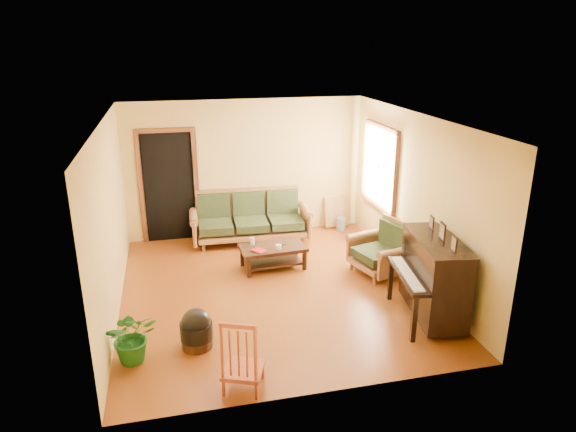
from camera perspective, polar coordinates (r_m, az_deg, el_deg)
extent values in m
plane|color=#622B0C|center=(7.95, -1.66, -8.13)|extent=(5.00, 5.00, 0.00)
cube|color=black|center=(9.76, -13.09, 3.10)|extent=(1.08, 0.16, 2.05)
cube|color=white|center=(9.23, 10.18, 5.44)|extent=(0.12, 1.36, 1.46)
cube|color=brown|center=(9.62, -4.18, -0.16)|extent=(2.22, 0.99, 0.94)
cube|color=black|center=(8.57, -1.68, -4.58)|extent=(1.11, 0.67, 0.39)
cube|color=brown|center=(8.42, 10.06, -3.53)|extent=(1.04, 1.07, 0.88)
cube|color=black|center=(7.21, 15.94, -6.79)|extent=(0.97, 1.42, 1.16)
cylinder|color=black|center=(6.60, -10.12, -12.70)|extent=(0.42, 0.42, 0.39)
cube|color=#9C3C1C|center=(5.73, -5.06, -14.82)|extent=(0.56, 0.58, 0.90)
cube|color=gold|center=(10.42, 5.42, 0.52)|extent=(0.50, 0.15, 0.66)
cylinder|color=#2F508D|center=(10.34, 5.95, -0.85)|extent=(0.26, 0.26, 0.25)
imported|color=#185419|center=(6.46, -16.90, -12.66)|extent=(0.64, 0.57, 0.66)
imported|color=maroon|center=(8.26, -3.62, -4.03)|extent=(0.27, 0.28, 0.02)
cylinder|color=silver|center=(8.55, -3.98, -2.82)|extent=(0.09, 0.09, 0.13)
cylinder|color=silver|center=(8.39, -1.06, -3.44)|extent=(0.12, 0.12, 0.07)
cube|color=black|center=(8.51, -0.68, -3.28)|extent=(0.15, 0.09, 0.01)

